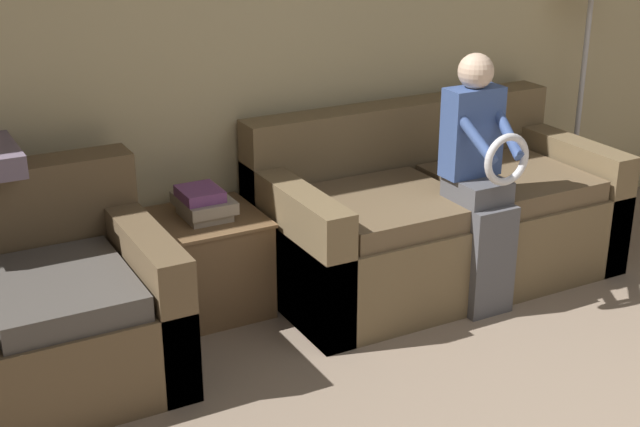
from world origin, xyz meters
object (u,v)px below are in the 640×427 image
(couch_main, at_px, (434,218))
(child_left_seated, at_px, (481,173))
(floor_lamp, at_px, (591,0))
(book_stack, at_px, (203,203))
(side_shelf, at_px, (205,262))

(couch_main, xyz_separation_m, child_left_seated, (-0.02, -0.40, 0.38))
(couch_main, distance_m, child_left_seated, 0.55)
(child_left_seated, xyz_separation_m, floor_lamp, (1.21, 0.61, 0.67))
(child_left_seated, relative_size, floor_lamp, 0.80)
(couch_main, height_order, book_stack, couch_main)
(child_left_seated, distance_m, side_shelf, 1.43)
(couch_main, bearing_deg, side_shelf, 171.37)
(side_shelf, distance_m, floor_lamp, 2.68)
(side_shelf, relative_size, book_stack, 1.76)
(side_shelf, bearing_deg, couch_main, -8.63)
(child_left_seated, distance_m, book_stack, 1.36)
(child_left_seated, relative_size, side_shelf, 2.27)
(book_stack, height_order, floor_lamp, floor_lamp)
(floor_lamp, bearing_deg, side_shelf, -179.55)
(couch_main, bearing_deg, floor_lamp, 9.94)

